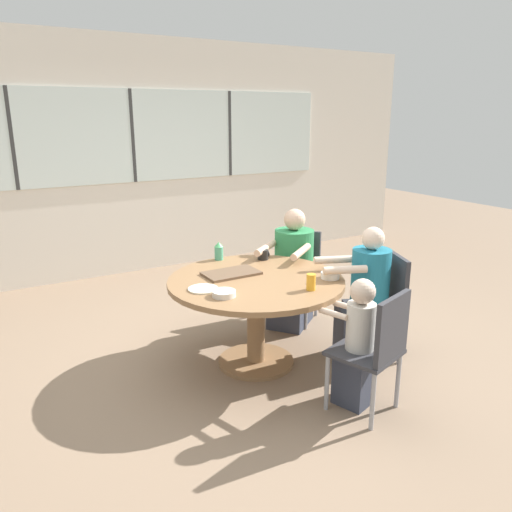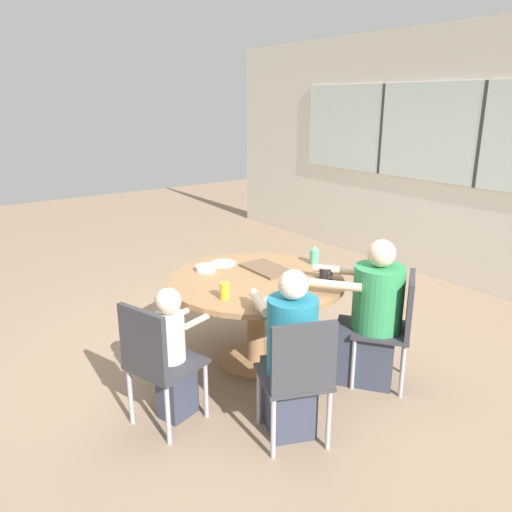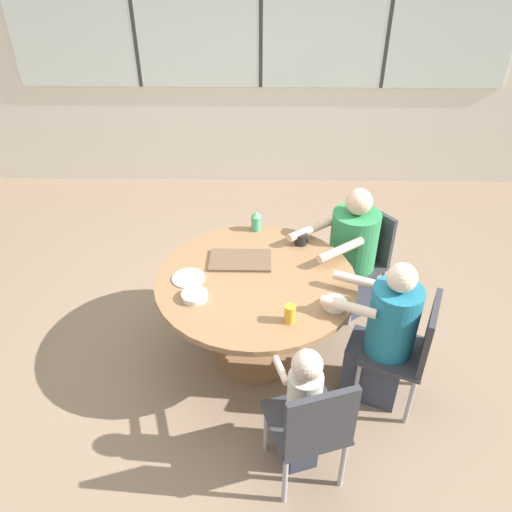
{
  "view_description": "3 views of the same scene",
  "coord_description": "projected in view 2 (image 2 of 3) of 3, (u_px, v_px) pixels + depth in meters",
  "views": [
    {
      "loc": [
        -1.84,
        -3.09,
        1.92
      ],
      "look_at": [
        0.0,
        0.0,
        0.89
      ],
      "focal_mm": 35.0,
      "sensor_mm": 36.0,
      "label": 1
    },
    {
      "loc": [
        2.89,
        -2.11,
        2.01
      ],
      "look_at": [
        0.0,
        0.0,
        0.89
      ],
      "focal_mm": 35.0,
      "sensor_mm": 36.0,
      "label": 2
    },
    {
      "loc": [
        0.05,
        -2.63,
        2.74
      ],
      "look_at": [
        0.0,
        0.0,
        0.89
      ],
      "focal_mm": 35.0,
      "sensor_mm": 36.0,
      "label": 3
    }
  ],
  "objects": [
    {
      "name": "ground_plane",
      "position": [
        256.0,
        361.0,
        4.01
      ],
      "size": [
        16.0,
        16.0,
        0.0
      ],
      "primitive_type": "plane",
      "color": "#8C725B"
    },
    {
      "name": "wall_back_with_windows",
      "position": [
        479.0,
        159.0,
        5.22
      ],
      "size": [
        8.4,
        0.08,
        2.8
      ],
      "color": "silver",
      "rests_on": "ground_plane"
    },
    {
      "name": "dining_table",
      "position": [
        256.0,
        296.0,
        3.84
      ],
      "size": [
        1.35,
        1.35,
        0.71
      ],
      "color": "olive",
      "rests_on": "ground_plane"
    },
    {
      "name": "chair_for_woman_green_shirt",
      "position": [
        298.0,
        372.0,
        2.89
      ],
      "size": [
        0.52,
        0.52,
        0.85
      ],
      "rotation": [
        0.0,
        0.0,
        1.18
      ],
      "color": "#333338",
      "rests_on": "ground_plane"
    },
    {
      "name": "chair_for_man_blue_shirt",
      "position": [
        395.0,
        321.0,
        3.56
      ],
      "size": [
        0.56,
        0.56,
        0.85
      ],
      "rotation": [
        0.0,
        0.0,
        -4.07
      ],
      "color": "#333338",
      "rests_on": "ground_plane"
    },
    {
      "name": "chair_for_toddler",
      "position": [
        155.0,
        357.0,
        3.06
      ],
      "size": [
        0.5,
        0.5,
        0.85
      ],
      "rotation": [
        0.0,
        0.0,
        0.31
      ],
      "color": "#333338",
      "rests_on": "ground_plane"
    },
    {
      "name": "person_woman_green_shirt",
      "position": [
        290.0,
        361.0,
        3.05
      ],
      "size": [
        0.62,
        0.49,
        1.08
      ],
      "rotation": [
        0.0,
        0.0,
        1.18
      ],
      "color": "#333847",
      "rests_on": "ground_plane"
    },
    {
      "name": "person_man_blue_shirt",
      "position": [
        371.0,
        321.0,
        3.62
      ],
      "size": [
        0.73,
        0.67,
        1.09
      ],
      "rotation": [
        0.0,
        0.0,
        -4.07
      ],
      "color": "#333847",
      "rests_on": "ground_plane"
    },
    {
      "name": "person_toddler",
      "position": [
        174.0,
        357.0,
        3.2
      ],
      "size": [
        0.28,
        0.38,
        0.91
      ],
      "rotation": [
        0.0,
        0.0,
        0.31
      ],
      "color": "#333847",
      "rests_on": "ground_plane"
    },
    {
      "name": "food_tray_dark",
      "position": [
        267.0,
        269.0,
        3.99
      ],
      "size": [
        0.43,
        0.25,
        0.02
      ],
      "color": "brown",
      "rests_on": "dining_table"
    },
    {
      "name": "coffee_mug",
      "position": [
        326.0,
        274.0,
        3.77
      ],
      "size": [
        0.1,
        0.09,
        0.09
      ],
      "color": "black",
      "rests_on": "dining_table"
    },
    {
      "name": "sippy_cup",
      "position": [
        314.0,
        254.0,
        4.12
      ],
      "size": [
        0.08,
        0.08,
        0.16
      ],
      "color": "#4CA57F",
      "rests_on": "dining_table"
    },
    {
      "name": "juice_glass",
      "position": [
        225.0,
        291.0,
        3.39
      ],
      "size": [
        0.07,
        0.07,
        0.12
      ],
      "color": "gold",
      "rests_on": "dining_table"
    },
    {
      "name": "bowl_white_shallow",
      "position": [
        266.0,
        304.0,
        3.26
      ],
      "size": [
        0.14,
        0.14,
        0.05
      ],
      "color": "white",
      "rests_on": "dining_table"
    },
    {
      "name": "bowl_cereal",
      "position": [
        206.0,
        268.0,
        3.97
      ],
      "size": [
        0.16,
        0.16,
        0.04
      ],
      "color": "silver",
      "rests_on": "dining_table"
    },
    {
      "name": "plate_tortillas",
      "position": [
        223.0,
        263.0,
        4.14
      ],
      "size": [
        0.22,
        0.22,
        0.01
      ],
      "color": "beige",
      "rests_on": "dining_table"
    }
  ]
}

